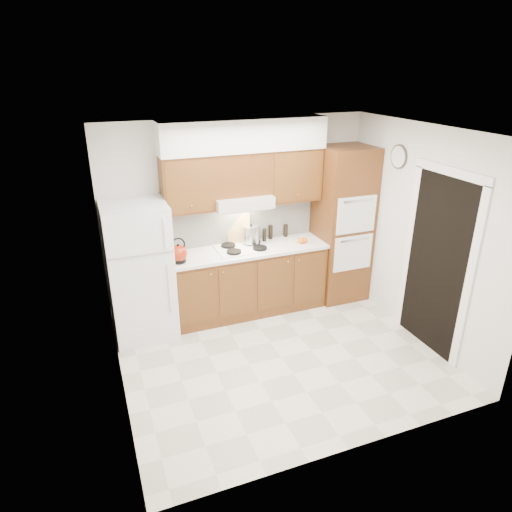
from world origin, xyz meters
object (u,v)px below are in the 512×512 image
(fridge, at_px, (140,272))
(oven_cabinet, at_px, (342,225))
(stock_pot, at_px, (251,234))
(kettle, at_px, (179,254))

(fridge, xyz_separation_m, oven_cabinet, (2.85, 0.03, 0.24))
(oven_cabinet, bearing_deg, fridge, -179.30)
(stock_pot, bearing_deg, oven_cabinet, -6.09)
(fridge, xyz_separation_m, kettle, (0.47, -0.07, 0.20))
(oven_cabinet, distance_m, kettle, 2.37)
(kettle, bearing_deg, fridge, 164.99)
(oven_cabinet, bearing_deg, kettle, -177.43)
(stock_pot, bearing_deg, fridge, -173.39)
(fridge, relative_size, kettle, 8.00)
(fridge, xyz_separation_m, stock_pot, (1.52, 0.18, 0.22))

